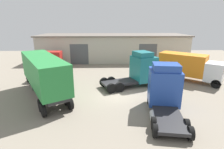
{
  "coord_description": "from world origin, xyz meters",
  "views": [
    {
      "loc": [
        -1.11,
        -16.72,
        7.18
      ],
      "look_at": [
        -0.62,
        2.03,
        1.6
      ],
      "focal_mm": 28.0,
      "sensor_mm": 36.0,
      "label": 1
    }
  ],
  "objects_px": {
    "container_trailer_green": "(44,72)",
    "tractor_unit_teal": "(140,70)",
    "flatbed_truck_red": "(51,62)",
    "box_truck_white": "(189,66)",
    "tractor_unit_blue": "(164,89)"
  },
  "relations": [
    {
      "from": "container_trailer_green",
      "to": "tractor_unit_teal",
      "type": "bearing_deg",
      "value": -103.51
    },
    {
      "from": "container_trailer_green",
      "to": "flatbed_truck_red",
      "type": "relative_size",
      "value": 1.07
    },
    {
      "from": "box_truck_white",
      "to": "flatbed_truck_red",
      "type": "bearing_deg",
      "value": -156.98
    },
    {
      "from": "container_trailer_green",
      "to": "flatbed_truck_red",
      "type": "xyz_separation_m",
      "value": [
        -2.53,
        10.3,
        -1.29
      ]
    },
    {
      "from": "tractor_unit_blue",
      "to": "flatbed_truck_red",
      "type": "xyz_separation_m",
      "value": [
        -13.46,
        13.28,
        -0.58
      ]
    },
    {
      "from": "box_truck_white",
      "to": "tractor_unit_blue",
      "type": "distance_m",
      "value": 9.66
    },
    {
      "from": "box_truck_white",
      "to": "flatbed_truck_red",
      "type": "relative_size",
      "value": 0.84
    },
    {
      "from": "box_truck_white",
      "to": "container_trailer_green",
      "type": "bearing_deg",
      "value": -124.68
    },
    {
      "from": "tractor_unit_teal",
      "to": "box_truck_white",
      "type": "height_order",
      "value": "tractor_unit_teal"
    },
    {
      "from": "tractor_unit_teal",
      "to": "container_trailer_green",
      "type": "xyz_separation_m",
      "value": [
        -9.96,
        -3.24,
        0.7
      ]
    },
    {
      "from": "tractor_unit_teal",
      "to": "container_trailer_green",
      "type": "relative_size",
      "value": 0.72
    },
    {
      "from": "container_trailer_green",
      "to": "flatbed_truck_red",
      "type": "bearing_deg",
      "value": -17.73
    },
    {
      "from": "container_trailer_green",
      "to": "flatbed_truck_red",
      "type": "distance_m",
      "value": 10.68
    },
    {
      "from": "tractor_unit_teal",
      "to": "box_truck_white",
      "type": "relative_size",
      "value": 0.92
    },
    {
      "from": "box_truck_white",
      "to": "flatbed_truck_red",
      "type": "xyz_separation_m",
      "value": [
        -19.07,
        5.42,
        -0.62
      ]
    }
  ]
}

